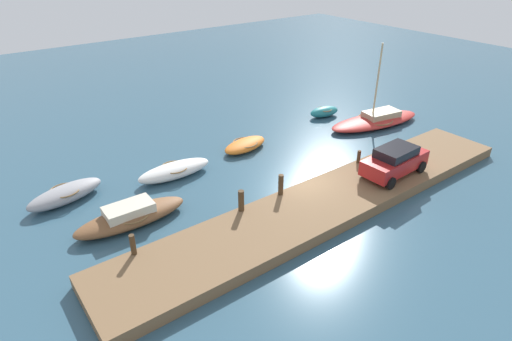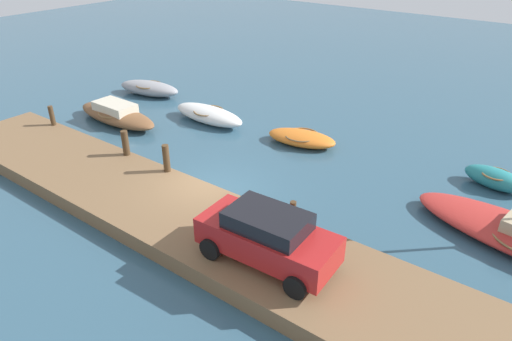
# 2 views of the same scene
# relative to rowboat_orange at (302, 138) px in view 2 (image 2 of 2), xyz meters

# --- Properties ---
(ground_plane) EXTENTS (84.00, 84.00, 0.00)m
(ground_plane) POSITION_rel_rowboat_orange_xyz_m (-0.44, -5.65, -0.31)
(ground_plane) COLOR #33566B
(dock_platform) EXTENTS (23.59, 3.76, 0.57)m
(dock_platform) POSITION_rel_rowboat_orange_xyz_m (-0.44, -7.76, -0.03)
(dock_platform) COLOR brown
(dock_platform) RESTS_ON ground_plane
(rowboat_orange) EXTENTS (3.38, 2.04, 0.60)m
(rowboat_orange) POSITION_rel_rowboat_orange_xyz_m (0.00, 0.00, 0.00)
(rowboat_orange) COLOR orange
(rowboat_orange) RESTS_ON ground_plane
(rowboat_white) EXTENTS (4.23, 1.54, 0.78)m
(rowboat_white) POSITION_rel_rowboat_orange_xyz_m (-5.13, -0.53, 0.09)
(rowboat_white) COLOR white
(rowboat_white) RESTS_ON ground_plane
(rowboat_grey) EXTENTS (4.06, 2.20, 0.81)m
(rowboat_grey) POSITION_rel_rowboat_orange_xyz_m (-10.66, 0.49, 0.10)
(rowboat_grey) COLOR #939399
(rowboat_grey) RESTS_ON ground_plane
(dinghy_teal) EXTENTS (2.43, 1.41, 0.75)m
(dinghy_teal) POSITION_rel_rowboat_orange_xyz_m (7.89, 1.06, 0.08)
(dinghy_teal) COLOR teal
(dinghy_teal) RESTS_ON ground_plane
(motorboat_brown) EXTENTS (5.27, 1.78, 1.03)m
(motorboat_brown) POSITION_rel_rowboat_orange_xyz_m (-8.78, -3.33, 0.13)
(motorboat_brown) COLOR brown
(motorboat_brown) RESTS_ON ground_plane
(mooring_post_west) EXTENTS (0.22, 0.22, 0.92)m
(mooring_post_west) POSITION_rel_rowboat_orange_xyz_m (-9.76, -6.13, 0.71)
(mooring_post_west) COLOR #47331E
(mooring_post_west) RESTS_ON dock_platform
(mooring_post_mid_west) EXTENTS (0.27, 0.27, 1.04)m
(mooring_post_mid_west) POSITION_rel_rowboat_orange_xyz_m (-4.55, -6.13, 0.78)
(mooring_post_mid_west) COLOR #47331E
(mooring_post_mid_west) RESTS_ON dock_platform
(mooring_post_mid_east) EXTENTS (0.26, 0.26, 1.08)m
(mooring_post_mid_east) POSITION_rel_rowboat_orange_xyz_m (-2.20, -6.13, 0.80)
(mooring_post_mid_east) COLOR #47331E
(mooring_post_mid_east) RESTS_ON dock_platform
(mooring_post_east) EXTENTS (0.20, 0.20, 0.74)m
(mooring_post_east) POSITION_rel_rowboat_orange_xyz_m (3.43, -6.13, 0.62)
(mooring_post_east) COLOR #47331E
(mooring_post_east) RESTS_ON dock_platform
(parked_car) EXTENTS (3.95, 1.97, 1.57)m
(parked_car) POSITION_rel_rowboat_orange_xyz_m (3.87, -8.14, 1.08)
(parked_car) COLOR #B21E1E
(parked_car) RESTS_ON dock_platform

